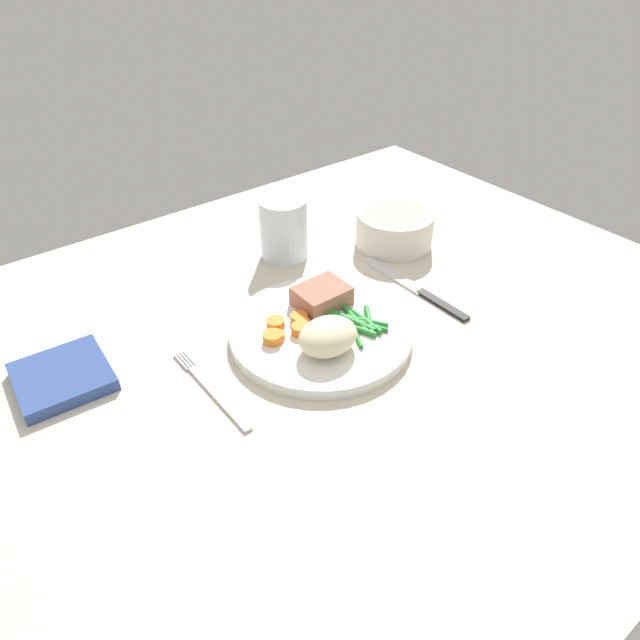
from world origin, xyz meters
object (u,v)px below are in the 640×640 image
Objects in this scene: napkin at (63,377)px; water_glass at (284,233)px; fork at (211,389)px; salad_bowl at (395,227)px; dinner_plate at (320,331)px; knife at (416,289)px; meat_portion at (322,296)px.

water_glass is at bearing 11.66° from napkin.
napkin reaches higher than fork.
napkin is (-13.21, 12.25, 0.61)cm from fork.
napkin is at bearing 179.79° from salad_bowl.
salad_bowl is at bearing -26.10° from water_glass.
dinner_plate is 2.46× the size of water_glass.
water_glass is at bearing 153.90° from salad_bowl.
fork is 43.18cm from salad_bowl.
water_glass reaches higher than salad_bowl.
knife is at bearing -64.86° from water_glass.
water_glass is 18.35cm from salad_bowl.
dinner_plate is 27.58cm from salad_bowl.
meat_portion is at bearing 164.27° from knife.
meat_portion is 0.67× the size of napkin.
water_glass is (24.89, 20.12, 3.96)cm from fork.
meat_portion is 15.37cm from knife.
knife is 22.60cm from water_glass.
fork is (-16.54, -0.26, -0.60)cm from dinner_plate.
knife is 49.13cm from napkin.
knife is 1.95× the size of napkin.
salad_bowl is at bearing 20.36° from meat_portion.
salad_bowl reaches higher than meat_portion.
knife is at bearing 1.75° from fork.
salad_bowl reaches higher than fork.
fork is at bearing -141.06° from water_glass.
water_glass reaches higher than napkin.
fork is at bearing -42.84° from napkin.
dinner_plate is at bearing -21.96° from napkin.
water_glass is (5.10, 16.07, 1.20)cm from meat_portion.
fork is 0.81× the size of knife.
water_glass is 0.93× the size of napkin.
meat_portion is at bearing -107.61° from water_glass.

